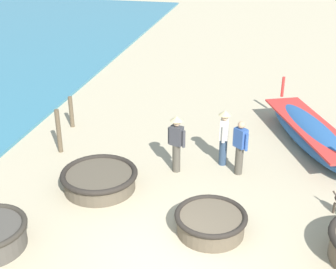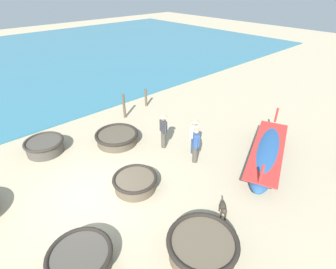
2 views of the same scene
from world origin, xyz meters
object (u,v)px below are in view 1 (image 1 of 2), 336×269
(fisherman_by_coracle, at_px, (224,134))
(long_boat_ochre_hull, at_px, (311,133))
(coracle_far_left, at_px, (99,179))
(mooring_post_inland, at_px, (71,112))
(coracle_front_left, at_px, (211,222))
(mooring_post_shoreline, at_px, (59,131))
(fisherman_standing_right, at_px, (240,146))
(fisherman_with_hat, at_px, (177,140))

(fisherman_by_coracle, bearing_deg, long_boat_ochre_hull, 35.53)
(coracle_far_left, xyz_separation_m, fisherman_by_coracle, (2.97, 2.00, 0.68))
(coracle_far_left, distance_m, long_boat_ochre_hull, 6.64)
(mooring_post_inland, bearing_deg, coracle_far_left, -57.09)
(long_boat_ochre_hull, distance_m, fisherman_by_coracle, 3.10)
(coracle_far_left, bearing_deg, coracle_front_left, -21.54)
(fisherman_by_coracle, bearing_deg, mooring_post_shoreline, -176.51)
(coracle_far_left, bearing_deg, fisherman_standing_right, 24.40)
(coracle_front_left, relative_size, mooring_post_shoreline, 1.20)
(long_boat_ochre_hull, bearing_deg, fisherman_with_hat, -146.53)
(coracle_front_left, height_order, fisherman_with_hat, fisherman_with_hat)
(fisherman_by_coracle, distance_m, fisherman_standing_right, 0.66)
(long_boat_ochre_hull, relative_size, mooring_post_shoreline, 3.79)
(fisherman_by_coracle, bearing_deg, mooring_post_inland, 164.03)
(fisherman_with_hat, distance_m, fisherman_by_coracle, 1.38)
(fisherman_by_coracle, relative_size, mooring_post_shoreline, 1.22)
(fisherman_by_coracle, bearing_deg, fisherman_with_hat, -151.06)
(mooring_post_shoreline, bearing_deg, coracle_far_left, -42.24)
(coracle_far_left, distance_m, fisherman_standing_right, 3.84)
(long_boat_ochre_hull, bearing_deg, mooring_post_inland, -177.96)
(coracle_far_left, xyz_separation_m, long_boat_ochre_hull, (5.46, 3.77, 0.13))
(coracle_front_left, xyz_separation_m, mooring_post_shoreline, (-4.95, 2.92, 0.41))
(mooring_post_shoreline, height_order, mooring_post_inland, mooring_post_shoreline)
(coracle_front_left, bearing_deg, mooring_post_shoreline, 149.49)
(coracle_front_left, xyz_separation_m, fisherman_standing_right, (0.38, 2.78, 0.56))
(fisherman_with_hat, bearing_deg, coracle_front_left, -62.69)
(fisherman_by_coracle, xyz_separation_m, mooring_post_shoreline, (-4.85, -0.30, -0.28))
(fisherman_standing_right, xyz_separation_m, mooring_post_inland, (-5.73, 1.93, -0.30))
(fisherman_standing_right, height_order, mooring_post_inland, fisherman_standing_right)
(coracle_front_left, distance_m, fisherman_standing_right, 2.87)
(coracle_front_left, bearing_deg, long_boat_ochre_hull, 64.49)
(fisherman_with_hat, relative_size, mooring_post_shoreline, 1.22)
(fisherman_with_hat, height_order, mooring_post_shoreline, fisherman_with_hat)
(fisherman_with_hat, relative_size, mooring_post_inland, 1.56)
(fisherman_by_coracle, bearing_deg, coracle_front_left, -88.16)
(mooring_post_inland, bearing_deg, fisherman_by_coracle, -15.97)
(coracle_front_left, height_order, fisherman_by_coracle, fisherman_by_coracle)
(coracle_front_left, bearing_deg, fisherman_with_hat, 117.31)
(fisherman_with_hat, distance_m, fisherman_standing_right, 1.72)
(mooring_post_shoreline, bearing_deg, fisherman_standing_right, -1.44)
(coracle_far_left, height_order, long_boat_ochre_hull, long_boat_ochre_hull)
(mooring_post_shoreline, xyz_separation_m, mooring_post_inland, (-0.39, 1.79, -0.15))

